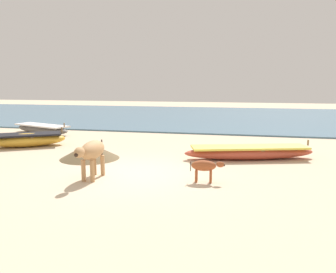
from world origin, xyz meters
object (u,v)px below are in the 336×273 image
(cow_adult_tan, at_px, (92,152))
(fishing_boat_0, at_px, (249,152))
(fishing_boat_2, at_px, (27,139))
(calf_near_rust, at_px, (205,167))
(fishing_boat_1, at_px, (42,129))

(cow_adult_tan, bearing_deg, fishing_boat_0, 129.47)
(fishing_boat_2, distance_m, calf_near_rust, 8.77)
(fishing_boat_1, distance_m, calf_near_rust, 11.92)
(fishing_boat_1, distance_m, fishing_boat_2, 3.85)
(cow_adult_tan, bearing_deg, calf_near_rust, 96.53)
(fishing_boat_0, height_order, fishing_boat_2, fishing_boat_2)
(fishing_boat_1, bearing_deg, fishing_boat_2, -45.93)
(fishing_boat_1, bearing_deg, cow_adult_tan, -29.30)
(fishing_boat_2, bearing_deg, fishing_boat_1, 81.67)
(fishing_boat_2, bearing_deg, calf_near_rust, -56.74)
(fishing_boat_2, bearing_deg, fishing_boat_0, -34.90)
(fishing_boat_1, relative_size, calf_near_rust, 4.24)
(fishing_boat_0, relative_size, fishing_boat_2, 1.45)
(fishing_boat_0, xyz_separation_m, calf_near_rust, (-1.19, -3.22, 0.18))
(fishing_boat_0, height_order, fishing_boat_1, fishing_boat_1)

